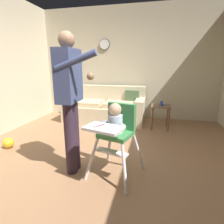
% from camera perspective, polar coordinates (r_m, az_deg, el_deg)
% --- Properties ---
extents(ground, '(6.13, 6.85, 0.10)m').
position_cam_1_polar(ground, '(2.66, -4.22, -17.65)').
color(ground, '#986C4B').
extents(wall_far, '(5.33, 0.06, 2.79)m').
position_cam_1_polar(wall_far, '(4.85, 5.08, 14.82)').
color(wall_far, beige).
rests_on(wall_far, ground).
extents(couch, '(1.96, 0.86, 0.86)m').
position_cam_1_polar(couch, '(4.56, -2.16, 1.38)').
color(couch, beige).
rests_on(couch, ground).
extents(high_chair, '(0.74, 0.83, 0.95)m').
position_cam_1_polar(high_chair, '(2.19, 1.30, -4.58)').
color(high_chair, white).
rests_on(high_chair, ground).
extents(adult_standing, '(0.52, 0.49, 1.74)m').
position_cam_1_polar(adult_standing, '(2.27, -12.99, 4.54)').
color(adult_standing, '#342433').
rests_on(adult_standing, ground).
extents(toy_ball, '(0.18, 0.18, 0.18)m').
position_cam_1_polar(toy_ball, '(3.58, -29.81, -8.45)').
color(toy_ball, gold).
rests_on(toy_ball, ground).
extents(side_table, '(0.40, 0.40, 0.52)m').
position_cam_1_polar(side_table, '(4.10, 15.01, 0.09)').
color(side_table, brown).
rests_on(side_table, ground).
extents(sippy_cup, '(0.07, 0.07, 0.10)m').
position_cam_1_polar(sippy_cup, '(4.06, 15.32, 2.68)').
color(sippy_cup, '#284CB7').
rests_on(sippy_cup, side_table).
extents(wall_clock, '(0.27, 0.04, 0.27)m').
position_cam_1_polar(wall_clock, '(4.97, -2.39, 20.49)').
color(wall_clock, white).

